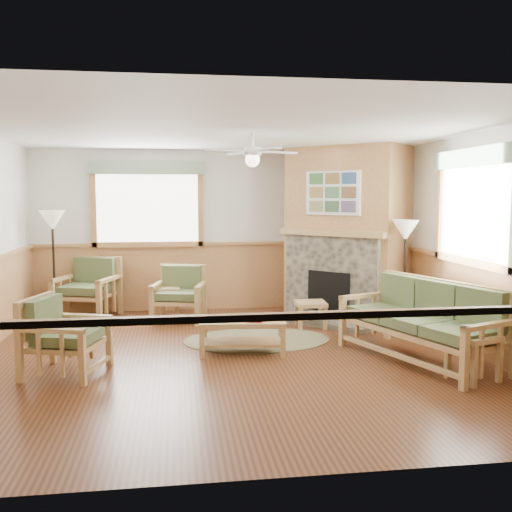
{
  "coord_description": "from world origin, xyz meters",
  "views": [
    {
      "loc": [
        -0.64,
        -6.69,
        1.94
      ],
      "look_at": [
        0.4,
        0.7,
        1.15
      ],
      "focal_mm": 40.0,
      "sensor_mm": 36.0,
      "label": 1
    }
  ],
  "objects": [
    {
      "name": "armchair_left",
      "position": [
        -1.84,
        -0.4,
        0.42
      ],
      "size": [
        0.94,
        0.94,
        0.85
      ],
      "primitive_type": null,
      "rotation": [
        0.0,
        0.0,
        1.29
      ],
      "color": "tan",
      "rests_on": "floor"
    },
    {
      "name": "end_table_chairs",
      "position": [
        -0.83,
        2.29,
        0.26
      ],
      "size": [
        0.48,
        0.46,
        0.51
      ],
      "primitive_type": null,
      "rotation": [
        0.0,
        0.0,
        0.05
      ],
      "color": "tan",
      "rests_on": "floor"
    },
    {
      "name": "floor_lamp_right",
      "position": [
        2.55,
        0.91,
        0.81
      ],
      "size": [
        0.39,
        0.39,
        1.61
      ],
      "primitive_type": null,
      "rotation": [
        0.0,
        0.0,
        -0.04
      ],
      "color": "black",
      "rests_on": "floor"
    },
    {
      "name": "fireplace",
      "position": [
        2.05,
        2.05,
        1.35
      ],
      "size": [
        3.11,
        3.11,
        2.7
      ],
      "primitive_type": null,
      "rotation": [
        0.0,
        0.0,
        -0.79
      ],
      "color": "#A97645",
      "rests_on": "floor"
    },
    {
      "name": "floor",
      "position": [
        0.0,
        0.0,
        -0.01
      ],
      "size": [
        6.0,
        6.0,
        0.01
      ],
      "primitive_type": "cube",
      "color": "#4F2916",
      "rests_on": "ground"
    },
    {
      "name": "wall_front",
      "position": [
        0.0,
        -3.0,
        1.35
      ],
      "size": [
        6.0,
        0.02,
        2.7
      ],
      "primitive_type": "cube",
      "color": "silver",
      "rests_on": "floor"
    },
    {
      "name": "ceiling_fan",
      "position": [
        0.3,
        0.3,
        2.66
      ],
      "size": [
        1.59,
        1.59,
        0.36
      ],
      "primitive_type": null,
      "rotation": [
        0.0,
        0.0,
        0.35
      ],
      "color": "white",
      "rests_on": "ceiling"
    },
    {
      "name": "armchair_back_right",
      "position": [
        -0.61,
        2.1,
        0.42
      ],
      "size": [
        0.9,
        0.9,
        0.85
      ],
      "primitive_type": null,
      "rotation": [
        0.0,
        0.0,
        -0.22
      ],
      "color": "tan",
      "rests_on": "floor"
    },
    {
      "name": "sofa",
      "position": [
        2.19,
        -0.46,
        0.47
      ],
      "size": [
        2.2,
        1.51,
        0.94
      ],
      "primitive_type": null,
      "rotation": [
        0.0,
        0.0,
        -1.21
      ],
      "color": "tan",
      "rests_on": "floor"
    },
    {
      "name": "wainscot",
      "position": [
        0.0,
        0.0,
        0.55
      ],
      "size": [
        6.0,
        6.0,
        1.1
      ],
      "primitive_type": null,
      "color": "#A97645",
      "rests_on": "floor"
    },
    {
      "name": "ceiling",
      "position": [
        0.0,
        0.0,
        2.7
      ],
      "size": [
        6.0,
        6.0,
        0.01
      ],
      "primitive_type": "cube",
      "color": "white",
      "rests_on": "floor"
    },
    {
      "name": "book_red",
      "position": [
        0.31,
        0.12,
        0.45
      ],
      "size": [
        0.32,
        0.36,
        0.03
      ],
      "primitive_type": "cube",
      "rotation": [
        0.0,
        0.0,
        -0.4
      ],
      "color": "maroon",
      "rests_on": "coffee_table"
    },
    {
      "name": "wall_back",
      "position": [
        0.0,
        3.0,
        1.35
      ],
      "size": [
        6.0,
        0.02,
        2.7
      ],
      "primitive_type": "cube",
      "color": "silver",
      "rests_on": "floor"
    },
    {
      "name": "footstool",
      "position": [
        1.32,
        1.42,
        0.19
      ],
      "size": [
        0.46,
        0.46,
        0.38
      ],
      "primitive_type": null,
      "rotation": [
        0.0,
        0.0,
        -0.05
      ],
      "color": "tan",
      "rests_on": "floor"
    },
    {
      "name": "armchair_back_left",
      "position": [
        -2.06,
        2.55,
        0.47
      ],
      "size": [
        1.07,
        1.07,
        0.95
      ],
      "primitive_type": null,
      "rotation": [
        0.0,
        0.0,
        -0.32
      ],
      "color": "tan",
      "rests_on": "floor"
    },
    {
      "name": "end_table_sofa",
      "position": [
        2.44,
        -1.22,
        0.25
      ],
      "size": [
        0.56,
        0.55,
        0.49
      ],
      "primitive_type": null,
      "rotation": [
        0.0,
        0.0,
        0.34
      ],
      "color": "tan",
      "rests_on": "floor"
    },
    {
      "name": "floor_lamp_left",
      "position": [
        -2.55,
        2.55,
        0.86
      ],
      "size": [
        0.41,
        0.41,
        1.73
      ],
      "primitive_type": null,
      "rotation": [
        0.0,
        0.0,
        0.04
      ],
      "color": "black",
      "rests_on": "floor"
    },
    {
      "name": "braided_rug",
      "position": [
        0.42,
        0.75,
        0.01
      ],
      "size": [
        2.25,
        2.25,
        0.01
      ],
      "primitive_type": "cylinder",
      "rotation": [
        0.0,
        0.0,
        -0.15
      ],
      "color": "brown",
      "rests_on": "floor"
    },
    {
      "name": "coffee_table",
      "position": [
        0.16,
        0.17,
        0.21
      ],
      "size": [
        1.11,
        0.65,
        0.42
      ],
      "primitive_type": null,
      "rotation": [
        0.0,
        0.0,
        -0.12
      ],
      "color": "tan",
      "rests_on": "floor"
    },
    {
      "name": "wall_right",
      "position": [
        3.0,
        0.0,
        1.35
      ],
      "size": [
        0.02,
        6.0,
        2.7
      ],
      "primitive_type": "cube",
      "color": "silver",
      "rests_on": "floor"
    },
    {
      "name": "window_right",
      "position": [
        2.96,
        -0.2,
        2.53
      ],
      "size": [
        0.16,
        1.9,
        1.5
      ],
      "primitive_type": null,
      "color": "white",
      "rests_on": "wall_right"
    },
    {
      "name": "window_back",
      "position": [
        -1.1,
        2.96,
        2.53
      ],
      "size": [
        1.9,
        0.16,
        1.5
      ],
      "primitive_type": null,
      "color": "white",
      "rests_on": "wall_back"
    },
    {
      "name": "book_dark",
      "position": [
        0.01,
        0.24,
        0.44
      ],
      "size": [
        0.23,
        0.29,
        0.03
      ],
      "primitive_type": "cube",
      "rotation": [
        0.0,
        0.0,
        0.12
      ],
      "color": "black",
      "rests_on": "coffee_table"
    }
  ]
}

